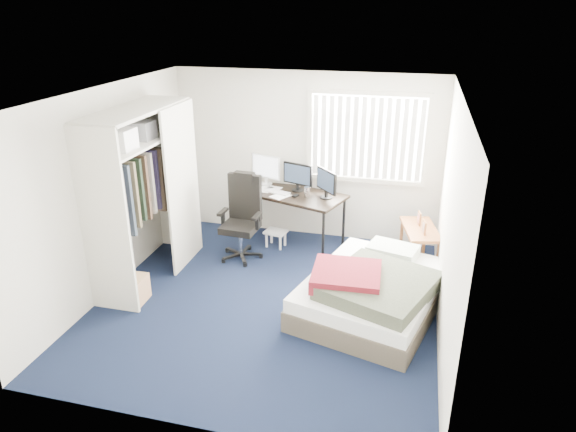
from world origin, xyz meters
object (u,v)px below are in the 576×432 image
(bed, at_px, (373,290))
(nightstand, at_px, (420,233))
(office_chair, at_px, (242,226))
(desk, at_px, (291,191))

(bed, bearing_deg, nightstand, 68.68)
(nightstand, bearing_deg, bed, -111.32)
(nightstand, xyz_separation_m, bed, (-0.50, -1.28, -0.23))
(office_chair, bearing_deg, desk, 49.60)
(desk, bearing_deg, bed, -49.88)
(nightstand, bearing_deg, desk, 169.07)
(desk, relative_size, office_chair, 1.45)
(office_chair, xyz_separation_m, bed, (1.94, -1.00, -0.20))
(office_chair, bearing_deg, bed, -27.30)
(desk, xyz_separation_m, office_chair, (-0.55, -0.65, -0.35))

